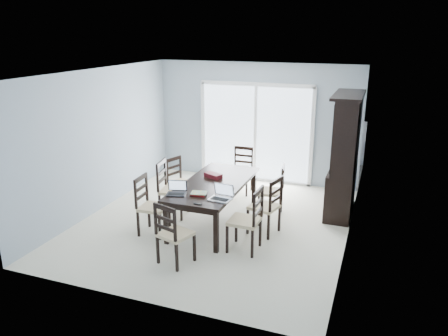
{
  "coord_description": "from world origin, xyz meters",
  "views": [
    {
      "loc": [
        2.6,
        -6.55,
        3.24
      ],
      "look_at": [
        0.18,
        0.0,
        1.03
      ],
      "focal_mm": 35.0,
      "sensor_mm": 36.0,
      "label": 1
    }
  ],
  "objects_px": {
    "chair_left_mid": "(168,183)",
    "hot_tub": "(234,145)",
    "chair_end_far": "(242,165)",
    "chair_right_mid": "(270,200)",
    "dining_table": "(214,187)",
    "cell_phone": "(198,204)",
    "chair_right_near": "(251,213)",
    "chair_end_near": "(171,228)",
    "game_box": "(213,175)",
    "china_hutch": "(345,157)",
    "chair_left_far": "(178,176)",
    "laptop_dark": "(176,192)",
    "laptop_silver": "(220,196)",
    "chair_right_far": "(276,185)",
    "chair_left_near": "(148,199)"
  },
  "relations": [
    {
      "from": "chair_left_mid",
      "to": "chair_right_mid",
      "type": "relative_size",
      "value": 1.04
    },
    {
      "from": "chair_left_near",
      "to": "laptop_silver",
      "type": "bearing_deg",
      "value": 88.03
    },
    {
      "from": "chair_left_far",
      "to": "cell_phone",
      "type": "distance_m",
      "value": 1.98
    },
    {
      "from": "chair_left_near",
      "to": "chair_right_near",
      "type": "distance_m",
      "value": 1.77
    },
    {
      "from": "cell_phone",
      "to": "hot_tub",
      "type": "bearing_deg",
      "value": 103.76
    },
    {
      "from": "laptop_dark",
      "to": "chair_right_near",
      "type": "bearing_deg",
      "value": -16.36
    },
    {
      "from": "chair_left_mid",
      "to": "cell_phone",
      "type": "distance_m",
      "value": 1.47
    },
    {
      "from": "chair_left_far",
      "to": "game_box",
      "type": "xyz_separation_m",
      "value": [
        0.89,
        -0.38,
        0.23
      ]
    },
    {
      "from": "china_hutch",
      "to": "chair_right_near",
      "type": "xyz_separation_m",
      "value": [
        -1.14,
        -2.02,
        -0.45
      ]
    },
    {
      "from": "chair_right_far",
      "to": "chair_end_far",
      "type": "distance_m",
      "value": 1.39
    },
    {
      "from": "chair_left_mid",
      "to": "chair_right_mid",
      "type": "distance_m",
      "value": 1.92
    },
    {
      "from": "chair_right_far",
      "to": "game_box",
      "type": "relative_size",
      "value": 3.57
    },
    {
      "from": "chair_left_mid",
      "to": "chair_end_near",
      "type": "height_order",
      "value": "chair_left_mid"
    },
    {
      "from": "chair_left_mid",
      "to": "game_box",
      "type": "distance_m",
      "value": 0.84
    },
    {
      "from": "chair_end_near",
      "to": "laptop_dark",
      "type": "relative_size",
      "value": 3.14
    },
    {
      "from": "dining_table",
      "to": "cell_phone",
      "type": "distance_m",
      "value": 1.01
    },
    {
      "from": "laptop_silver",
      "to": "hot_tub",
      "type": "bearing_deg",
      "value": 111.93
    },
    {
      "from": "game_box",
      "to": "laptop_silver",
      "type": "bearing_deg",
      "value": -62.77
    },
    {
      "from": "chair_end_far",
      "to": "chair_end_near",
      "type": "bearing_deg",
      "value": 89.2
    },
    {
      "from": "chair_end_far",
      "to": "hot_tub",
      "type": "xyz_separation_m",
      "value": [
        -0.78,
        1.76,
        -0.07
      ]
    },
    {
      "from": "chair_left_mid",
      "to": "chair_right_near",
      "type": "distance_m",
      "value": 1.96
    },
    {
      "from": "chair_left_mid",
      "to": "cell_phone",
      "type": "height_order",
      "value": "chair_left_mid"
    },
    {
      "from": "chair_left_mid",
      "to": "game_box",
      "type": "xyz_separation_m",
      "value": [
        0.8,
        0.2,
        0.16
      ]
    },
    {
      "from": "dining_table",
      "to": "chair_right_mid",
      "type": "height_order",
      "value": "chair_right_mid"
    },
    {
      "from": "chair_right_near",
      "to": "chair_right_far",
      "type": "bearing_deg",
      "value": -0.19
    },
    {
      "from": "game_box",
      "to": "chair_left_far",
      "type": "bearing_deg",
      "value": 156.76
    },
    {
      "from": "laptop_silver",
      "to": "laptop_dark",
      "type": "bearing_deg",
      "value": -171.96
    },
    {
      "from": "chair_end_near",
      "to": "game_box",
      "type": "height_order",
      "value": "chair_end_near"
    },
    {
      "from": "china_hutch",
      "to": "chair_end_far",
      "type": "relative_size",
      "value": 2.02
    },
    {
      "from": "chair_right_mid",
      "to": "chair_end_near",
      "type": "distance_m",
      "value": 1.8
    },
    {
      "from": "chair_right_mid",
      "to": "chair_right_near",
      "type": "bearing_deg",
      "value": -176.92
    },
    {
      "from": "laptop_silver",
      "to": "game_box",
      "type": "xyz_separation_m",
      "value": [
        -0.49,
        0.95,
        -0.02
      ]
    },
    {
      "from": "china_hutch",
      "to": "chair_left_far",
      "type": "height_order",
      "value": "china_hutch"
    },
    {
      "from": "laptop_dark",
      "to": "chair_left_near",
      "type": "bearing_deg",
      "value": 162.81
    },
    {
      "from": "chair_right_mid",
      "to": "chair_right_far",
      "type": "height_order",
      "value": "chair_right_mid"
    },
    {
      "from": "laptop_silver",
      "to": "cell_phone",
      "type": "height_order",
      "value": "laptop_silver"
    },
    {
      "from": "chair_right_mid",
      "to": "laptop_dark",
      "type": "xyz_separation_m",
      "value": [
        -1.36,
        -0.65,
        0.2
      ]
    },
    {
      "from": "chair_end_near",
      "to": "laptop_silver",
      "type": "xyz_separation_m",
      "value": [
        0.43,
        0.84,
        0.22
      ]
    },
    {
      "from": "chair_left_mid",
      "to": "hot_tub",
      "type": "distance_m",
      "value": 3.42
    },
    {
      "from": "dining_table",
      "to": "chair_right_near",
      "type": "relative_size",
      "value": 1.87
    },
    {
      "from": "dining_table",
      "to": "chair_end_far",
      "type": "bearing_deg",
      "value": 91.43
    },
    {
      "from": "chair_left_near",
      "to": "chair_left_far",
      "type": "relative_size",
      "value": 1.08
    },
    {
      "from": "chair_right_far",
      "to": "cell_phone",
      "type": "height_order",
      "value": "chair_right_far"
    },
    {
      "from": "laptop_dark",
      "to": "hot_tub",
      "type": "bearing_deg",
      "value": 80.72
    },
    {
      "from": "chair_right_mid",
      "to": "hot_tub",
      "type": "xyz_separation_m",
      "value": [
        -1.83,
        3.55,
        -0.1
      ]
    },
    {
      "from": "chair_left_near",
      "to": "chair_left_mid",
      "type": "relative_size",
      "value": 0.96
    },
    {
      "from": "china_hutch",
      "to": "chair_left_far",
      "type": "distance_m",
      "value": 3.13
    },
    {
      "from": "hot_tub",
      "to": "dining_table",
      "type": "bearing_deg",
      "value": -76.5
    },
    {
      "from": "chair_left_far",
      "to": "laptop_silver",
      "type": "height_order",
      "value": "chair_left_far"
    },
    {
      "from": "chair_right_far",
      "to": "cell_phone",
      "type": "xyz_separation_m",
      "value": [
        -0.8,
        -1.68,
        0.17
      ]
    }
  ]
}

